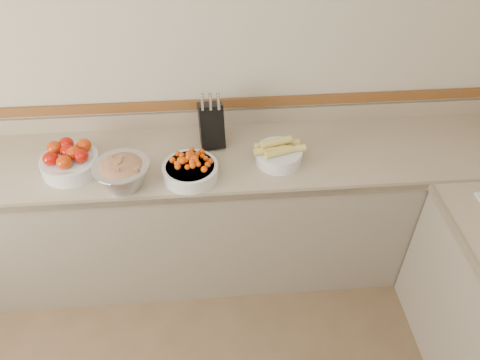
{
  "coord_description": "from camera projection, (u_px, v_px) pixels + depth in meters",
  "views": [
    {
      "loc": [
        0.21,
        -0.39,
        2.53
      ],
      "look_at": [
        0.35,
        1.35,
        1.0
      ],
      "focal_mm": 35.0,
      "sensor_mm": 36.0,
      "label": 1
    }
  ],
  "objects": [
    {
      "name": "back_wall",
      "position": [
        168.0,
        66.0,
        2.59
      ],
      "size": [
        4.0,
        0.0,
        4.0
      ],
      "primitive_type": "plane",
      "rotation": [
        1.57,
        0.0,
        0.0
      ],
      "color": "#BEB59D",
      "rests_on": "ground_plane"
    },
    {
      "name": "counter_back",
      "position": [
        180.0,
        214.0,
        2.91
      ],
      "size": [
        4.0,
        0.65,
        1.08
      ],
      "color": "tan",
      "rests_on": "ground_plane"
    },
    {
      "name": "knife_block",
      "position": [
        211.0,
        124.0,
        2.63
      ],
      "size": [
        0.15,
        0.18,
        0.33
      ],
      "color": "black",
      "rests_on": "counter_back"
    },
    {
      "name": "tomato_bowl",
      "position": [
        69.0,
        160.0,
        2.5
      ],
      "size": [
        0.31,
        0.31,
        0.15
      ],
      "color": "silver",
      "rests_on": "counter_back"
    },
    {
      "name": "cherry_tomato_bowl",
      "position": [
        190.0,
        169.0,
        2.46
      ],
      "size": [
        0.3,
        0.3,
        0.16
      ],
      "color": "silver",
      "rests_on": "counter_back"
    },
    {
      "name": "corn_bowl",
      "position": [
        279.0,
        153.0,
        2.56
      ],
      "size": [
        0.29,
        0.26,
        0.15
      ],
      "color": "silver",
      "rests_on": "counter_back"
    },
    {
      "name": "rhubarb_bowl",
      "position": [
        122.0,
        173.0,
        2.39
      ],
      "size": [
        0.29,
        0.29,
        0.17
      ],
      "color": "#B2B2BA",
      "rests_on": "counter_back"
    }
  ]
}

